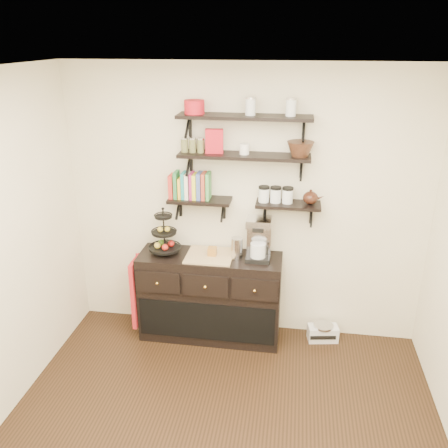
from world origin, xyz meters
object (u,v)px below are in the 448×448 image
Objects in this scene: fruit_stand at (165,238)px; coffee_maker at (259,239)px; sideboard at (210,296)px; radio at (323,332)px.

fruit_stand reaches higher than coffee_maker.
sideboard is at bearing -176.48° from coffee_maker.
coffee_maker is 1.22m from radio.
fruit_stand is 1.44× the size of radio.
radio is (1.59, 0.07, -0.97)m from fruit_stand.
sideboard is 1.21m from radio.
sideboard is at bearing -0.39° from fruit_stand.
coffee_maker reaches higher than radio.
sideboard reaches higher than radio.
coffee_maker is 1.32× the size of radio.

